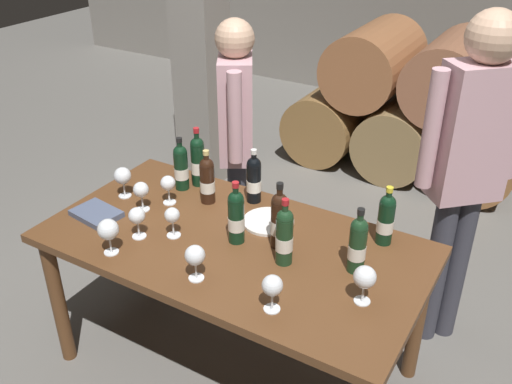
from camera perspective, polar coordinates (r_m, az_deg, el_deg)
ground_plane at (r=3.03m, az=-2.02°, el=-16.83°), size 14.00×14.00×0.00m
barrel_stack at (r=4.79m, az=14.95°, el=8.13°), size 1.86×0.90×1.15m
stone_pillar at (r=4.24m, az=-5.73°, el=17.29°), size 0.32×0.32×2.60m
dining_table at (r=2.58m, az=-2.28°, el=-6.55°), size 1.70×0.90×0.76m
wine_bottle_0 at (r=2.43m, az=2.33°, el=-2.77°), size 0.07×0.07×0.31m
wine_bottle_1 at (r=2.93m, az=-5.84°, el=3.14°), size 0.07×0.07×0.32m
wine_bottle_2 at (r=2.52m, az=12.88°, el=-2.63°), size 0.07×0.07×0.28m
wine_bottle_3 at (r=2.32m, az=10.13°, el=-5.18°), size 0.07×0.07×0.29m
wine_bottle_4 at (r=2.46m, az=-2.00°, el=-2.44°), size 0.07×0.07×0.30m
wine_bottle_5 at (r=2.77m, az=-4.90°, el=1.23°), size 0.07×0.07×0.28m
wine_bottle_6 at (r=2.77m, az=-0.22°, el=1.31°), size 0.07×0.07×0.28m
wine_bottle_7 at (r=2.33m, az=2.86°, el=-4.40°), size 0.07×0.07×0.30m
wine_bottle_8 at (r=2.90m, az=-7.52°, el=2.53°), size 0.07×0.07×0.28m
wine_glass_0 at (r=2.53m, az=-8.39°, el=-2.44°), size 0.07×0.07×0.14m
wine_glass_1 at (r=2.79m, az=-8.80°, el=0.78°), size 0.07×0.07×0.15m
wine_glass_2 at (r=2.26m, az=-6.13°, el=-6.41°), size 0.08×0.08×0.16m
wine_glass_3 at (r=2.17m, az=10.83°, el=-8.44°), size 0.09×0.09×0.16m
wine_glass_4 at (r=2.89m, az=-13.22°, el=1.53°), size 0.09×0.09×0.16m
wine_glass_5 at (r=2.10m, az=1.64°, el=-9.43°), size 0.08×0.08×0.15m
wine_glass_6 at (r=2.75m, az=-11.42°, el=0.15°), size 0.07×0.07×0.15m
wine_glass_7 at (r=2.55m, az=-11.83°, el=-2.44°), size 0.07×0.07×0.15m
wine_glass_8 at (r=2.47m, az=-14.59°, el=-3.72°), size 0.09×0.09×0.16m
tasting_notebook at (r=2.80m, az=-15.70°, el=-2.10°), size 0.24×0.19×0.03m
serving_plate at (r=2.65m, az=1.25°, el=-2.96°), size 0.24×0.24×0.01m
sommelier_presenting at (r=2.77m, az=20.50°, el=3.08°), size 0.38×0.36×1.72m
taster_seated_left at (r=3.19m, az=-1.98°, el=6.13°), size 0.32×0.44×1.54m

